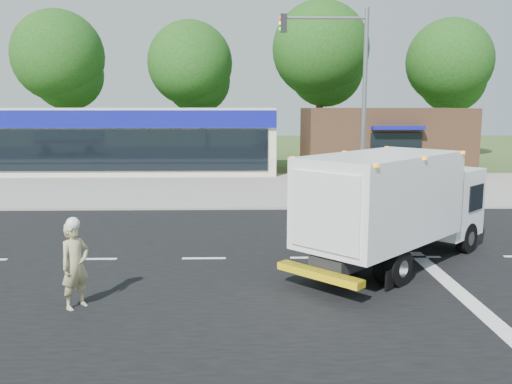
% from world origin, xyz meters
% --- Properties ---
extents(ground, '(120.00, 120.00, 0.00)m').
position_xyz_m(ground, '(0.00, 0.00, 0.00)').
color(ground, '#385123').
rests_on(ground, ground).
extents(road_asphalt, '(60.00, 14.00, 0.02)m').
position_xyz_m(road_asphalt, '(0.00, 0.00, 0.00)').
color(road_asphalt, black).
rests_on(road_asphalt, ground).
extents(sidewalk, '(60.00, 2.40, 0.12)m').
position_xyz_m(sidewalk, '(0.00, 8.20, 0.06)').
color(sidewalk, gray).
rests_on(sidewalk, ground).
extents(parking_apron, '(60.00, 9.00, 0.02)m').
position_xyz_m(parking_apron, '(0.00, 14.00, 0.01)').
color(parking_apron, gray).
rests_on(parking_apron, ground).
extents(lane_markings, '(55.20, 7.00, 0.01)m').
position_xyz_m(lane_markings, '(1.35, -1.35, 0.02)').
color(lane_markings, silver).
rests_on(lane_markings, road_asphalt).
extents(ems_box_truck, '(6.32, 6.30, 3.03)m').
position_xyz_m(ems_box_truck, '(2.07, -0.72, 1.74)').
color(ems_box_truck, black).
rests_on(ems_box_truck, ground).
extents(emergency_worker, '(0.75, 0.80, 1.95)m').
position_xyz_m(emergency_worker, '(-5.39, -3.59, 0.95)').
color(emergency_worker, tan).
rests_on(emergency_worker, ground).
extents(retail_strip_mall, '(18.00, 6.20, 4.00)m').
position_xyz_m(retail_strip_mall, '(-9.00, 19.93, 2.01)').
color(retail_strip_mall, beige).
rests_on(retail_strip_mall, ground).
extents(brown_storefront, '(10.00, 6.70, 4.00)m').
position_xyz_m(brown_storefront, '(7.00, 19.98, 2.00)').
color(brown_storefront, '#382316').
rests_on(brown_storefront, ground).
extents(traffic_signal_pole, '(3.51, 0.25, 8.00)m').
position_xyz_m(traffic_signal_pole, '(2.35, 7.60, 4.92)').
color(traffic_signal_pole, gray).
rests_on(traffic_signal_pole, ground).
extents(background_trees, '(36.77, 7.39, 12.10)m').
position_xyz_m(background_trees, '(-0.85, 28.16, 7.38)').
color(background_trees, '#332114').
rests_on(background_trees, ground).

